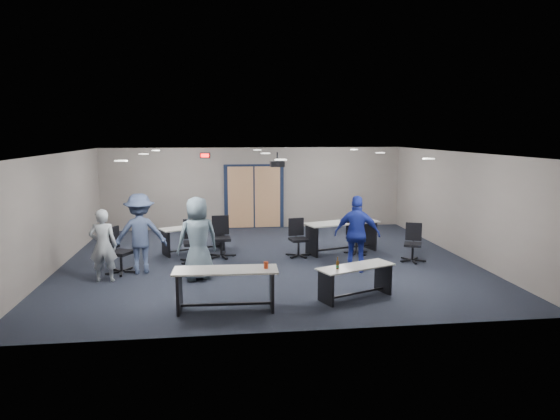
{
  "coord_description": "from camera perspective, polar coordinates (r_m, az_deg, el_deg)",
  "views": [
    {
      "loc": [
        -1.24,
        -12.09,
        3.19
      ],
      "look_at": [
        0.27,
        -0.3,
        1.34
      ],
      "focal_mm": 32.0,
      "sensor_mm": 36.0,
      "label": 1
    }
  ],
  "objects": [
    {
      "name": "double_door",
      "position": [
        16.74,
        -2.98,
        1.49
      ],
      "size": [
        2.0,
        0.07,
        2.2
      ],
      "color": "black",
      "rests_on": "back_wall"
    },
    {
      "name": "table_back_right",
      "position": [
        13.48,
        7.05,
        -2.46
      ],
      "size": [
        2.14,
        1.24,
        0.82
      ],
      "rotation": [
        0.0,
        0.0,
        0.3
      ],
      "color": "beige",
      "rests_on": "floor"
    },
    {
      "name": "chair_loose_right",
      "position": [
        12.85,
        14.95,
        -3.65
      ],
      "size": [
        0.79,
        0.79,
        0.95
      ],
      "primitive_type": null,
      "rotation": [
        0.0,
        0.0,
        -0.42
      ],
      "color": "black",
      "rests_on": "floor"
    },
    {
      "name": "ceiling",
      "position": [
        12.17,
        -1.44,
        6.53
      ],
      "size": [
        10.0,
        9.0,
        0.04
      ],
      "primitive_type": "cube",
      "color": "white",
      "rests_on": "back_wall"
    },
    {
      "name": "right_wall",
      "position": [
        13.73,
        19.82,
        0.62
      ],
      "size": [
        0.04,
        9.0,
        2.7
      ],
      "primitive_type": "cube",
      "color": "gray",
      "rests_on": "floor"
    },
    {
      "name": "ceiling_can_lights",
      "position": [
        12.42,
        -1.56,
        6.44
      ],
      "size": [
        6.24,
        5.74,
        0.02
      ],
      "primitive_type": null,
      "color": "white",
      "rests_on": "ceiling"
    },
    {
      "name": "person_gray",
      "position": [
        11.36,
        -19.56,
        -3.85
      ],
      "size": [
        0.58,
        0.38,
        1.59
      ],
      "primitive_type": "imported",
      "rotation": [
        0.0,
        0.0,
        3.15
      ],
      "color": "#9DA5AC",
      "rests_on": "floor"
    },
    {
      "name": "front_wall",
      "position": [
        7.91,
        1.95,
        -4.61
      ],
      "size": [
        10.0,
        0.04,
        2.7
      ],
      "primitive_type": "cube",
      "color": "gray",
      "rests_on": "floor"
    },
    {
      "name": "table_back_left",
      "position": [
        13.57,
        -9.86,
        -2.81
      ],
      "size": [
        1.82,
        1.24,
        0.7
      ],
      "rotation": [
        0.0,
        0.0,
        0.42
      ],
      "color": "beige",
      "rests_on": "floor"
    },
    {
      "name": "back_wall",
      "position": [
        16.74,
        -3.0,
        2.52
      ],
      "size": [
        10.0,
        0.04,
        2.7
      ],
      "primitive_type": "cube",
      "color": "gray",
      "rests_on": "floor"
    },
    {
      "name": "chair_loose_left",
      "position": [
        11.95,
        -17.75,
        -4.45
      ],
      "size": [
        0.91,
        0.91,
        1.06
      ],
      "primitive_type": null,
      "rotation": [
        0.0,
        0.0,
        1.07
      ],
      "color": "black",
      "rests_on": "floor"
    },
    {
      "name": "chair_back_c",
      "position": [
        12.92,
        2.13,
        -3.22
      ],
      "size": [
        0.71,
        0.71,
        0.98
      ],
      "primitive_type": null,
      "rotation": [
        0.0,
        0.0,
        0.16
      ],
      "color": "black",
      "rests_on": "floor"
    },
    {
      "name": "ceiling_projector",
      "position": [
        12.71,
        -0.31,
        5.3
      ],
      "size": [
        0.35,
        0.32,
        0.37
      ],
      "color": "black",
      "rests_on": "ceiling"
    },
    {
      "name": "person_back",
      "position": [
        11.81,
        -15.7,
        -2.6
      ],
      "size": [
        1.26,
        0.83,
        1.83
      ],
      "primitive_type": "imported",
      "rotation": [
        0.0,
        0.0,
        3.27
      ],
      "color": "#3D4B6E",
      "rests_on": "floor"
    },
    {
      "name": "left_wall",
      "position": [
        12.8,
        -24.28,
        -0.21
      ],
      "size": [
        0.04,
        9.0,
        2.7
      ],
      "primitive_type": "cube",
      "color": "gray",
      "rests_on": "floor"
    },
    {
      "name": "floor",
      "position": [
        12.57,
        -1.39,
        -5.86
      ],
      "size": [
        10.0,
        10.0,
        0.0
      ],
      "primitive_type": "plane",
      "color": "black",
      "rests_on": "ground"
    },
    {
      "name": "table_front_left",
      "position": [
        9.14,
        -6.17,
        -8.18
      ],
      "size": [
        1.9,
        0.71,
        0.88
      ],
      "rotation": [
        0.0,
        0.0,
        -0.04
      ],
      "color": "beige",
      "rests_on": "floor"
    },
    {
      "name": "chair_back_b",
      "position": [
        12.92,
        -6.74,
        -3.1
      ],
      "size": [
        0.71,
        0.71,
        1.06
      ],
      "primitive_type": null,
      "rotation": [
        0.0,
        0.0,
        0.06
      ],
      "color": "black",
      "rests_on": "floor"
    },
    {
      "name": "chair_back_a",
      "position": [
        12.52,
        -9.89,
        -3.56
      ],
      "size": [
        0.74,
        0.74,
        1.06
      ],
      "primitive_type": null,
      "rotation": [
        0.0,
        0.0,
        0.13
      ],
      "color": "black",
      "rests_on": "floor"
    },
    {
      "name": "table_front_right",
      "position": [
        9.86,
        8.6,
        -7.46
      ],
      "size": [
        1.65,
        1.08,
        0.87
      ],
      "rotation": [
        0.0,
        0.0,
        0.39
      ],
      "color": "beige",
      "rests_on": "floor"
    },
    {
      "name": "chair_back_d",
      "position": [
        13.32,
        8.74,
        -3.06
      ],
      "size": [
        0.72,
        0.72,
        0.93
      ],
      "primitive_type": null,
      "rotation": [
        0.0,
        0.0,
        0.27
      ],
      "color": "black",
      "rests_on": "floor"
    },
    {
      "name": "person_navy",
      "position": [
        11.59,
        8.81,
        -2.73
      ],
      "size": [
        1.12,
        0.78,
        1.77
      ],
      "primitive_type": "imported",
      "rotation": [
        0.0,
        0.0,
        2.76
      ],
      "color": "navy",
      "rests_on": "floor"
    },
    {
      "name": "person_plaid",
      "position": [
        10.99,
        -9.39,
        -3.23
      ],
      "size": [
        1.03,
        0.84,
        1.83
      ],
      "primitive_type": "imported",
      "rotation": [
        0.0,
        0.0,
        3.47
      ],
      "color": "slate",
      "rests_on": "floor"
    },
    {
      "name": "exit_sign",
      "position": [
        16.56,
        -8.58,
        6.19
      ],
      "size": [
        0.32,
        0.07,
        0.18
      ],
      "color": "black",
      "rests_on": "back_wall"
    }
  ]
}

